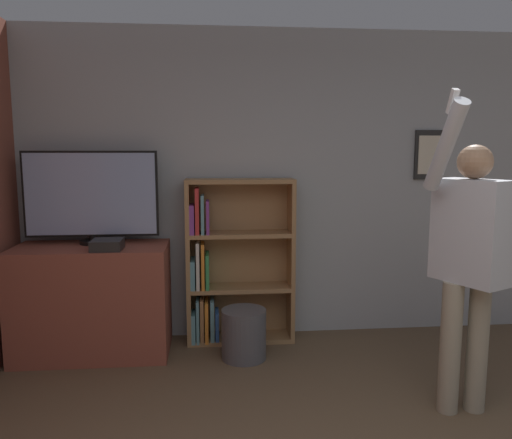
{
  "coord_description": "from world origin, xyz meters",
  "views": [
    {
      "loc": [
        -0.59,
        -1.31,
        1.67
      ],
      "look_at": [
        -0.28,
        2.1,
        1.19
      ],
      "focal_mm": 35.0,
      "sensor_mm": 36.0,
      "label": 1
    }
  ],
  "objects_px": {
    "bookshelf": "(229,266)",
    "person": "(470,253)",
    "game_console": "(107,245)",
    "television": "(91,196)",
    "waste_bin": "(244,334)"
  },
  "relations": [
    {
      "from": "person",
      "to": "bookshelf",
      "type": "bearing_deg",
      "value": -159.66
    },
    {
      "from": "game_console",
      "to": "waste_bin",
      "type": "height_order",
      "value": "game_console"
    },
    {
      "from": "bookshelf",
      "to": "person",
      "type": "relative_size",
      "value": 0.71
    },
    {
      "from": "bookshelf",
      "to": "game_console",
      "type": "bearing_deg",
      "value": -159.8
    },
    {
      "from": "television",
      "to": "waste_bin",
      "type": "xyz_separation_m",
      "value": [
        1.22,
        -0.32,
        -1.09
      ]
    },
    {
      "from": "television",
      "to": "bookshelf",
      "type": "height_order",
      "value": "television"
    },
    {
      "from": "television",
      "to": "waste_bin",
      "type": "distance_m",
      "value": 1.67
    },
    {
      "from": "game_console",
      "to": "waste_bin",
      "type": "relative_size",
      "value": 0.57
    },
    {
      "from": "bookshelf",
      "to": "person",
      "type": "distance_m",
      "value": 2.0
    },
    {
      "from": "game_console",
      "to": "person",
      "type": "height_order",
      "value": "person"
    },
    {
      "from": "game_console",
      "to": "bookshelf",
      "type": "xyz_separation_m",
      "value": [
        0.96,
        0.35,
        -0.27
      ]
    },
    {
      "from": "bookshelf",
      "to": "person",
      "type": "height_order",
      "value": "person"
    },
    {
      "from": "waste_bin",
      "to": "television",
      "type": "bearing_deg",
      "value": 165.19
    },
    {
      "from": "television",
      "to": "game_console",
      "type": "relative_size",
      "value": 4.67
    },
    {
      "from": "bookshelf",
      "to": "waste_bin",
      "type": "bearing_deg",
      "value": -76.57
    }
  ]
}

